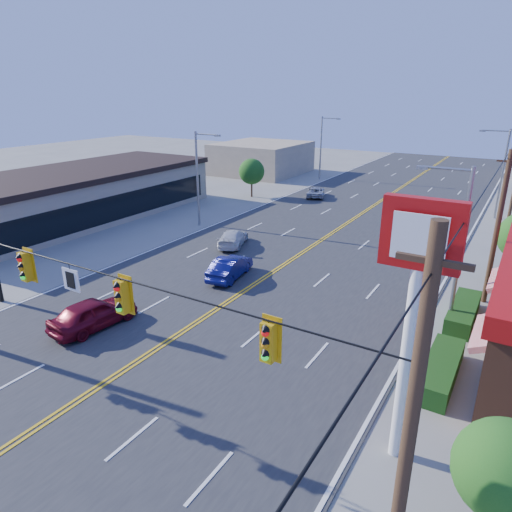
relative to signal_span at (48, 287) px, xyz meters
The scene contains 17 objects.
ground 4.89m from the signal_span, ahead, with size 160.00×160.00×0.00m, color gray.
road 20.58m from the signal_span, 89.66° to the left, with size 20.00×120.00×0.06m, color #2D2D30.
signal_span is the anchor object (origin of this frame).
kfc_pylon 11.87m from the signal_span, 19.78° to the left, with size 2.20×0.36×8.50m.
strip_mall 28.46m from the signal_span, 140.56° to the left, with size 10.40×26.40×4.40m.
streetlight_se 17.76m from the signal_span, 52.06° to the left, with size 2.55×0.25×8.00m.
streetlight_ne 39.54m from the signal_span, 73.98° to the left, with size 2.55×0.25×8.00m.
streetlight_sw 24.46m from the signal_span, 115.88° to the left, with size 2.55×0.25×8.00m.
streetlight_nw 49.17m from the signal_span, 102.54° to the left, with size 2.55×0.25×8.00m.
utility_pole_near 21.82m from the signal_span, 55.61° to the left, with size 0.28×0.28×8.40m, color #47301E.
tree_kfc_front 14.46m from the signal_span, ahead, with size 2.52×2.52×3.78m.
tree_west 36.42m from the signal_span, 110.75° to the left, with size 2.80×2.80×4.20m.
bld_west_far 52.03m from the signal_span, 112.50° to the left, with size 11.00×12.00×4.20m, color tan.
car_magenta 7.37m from the signal_span, 130.34° to the left, with size 1.78×4.43×1.51m, color maroon.
car_blue 14.20m from the signal_span, 97.58° to the left, with size 1.44×4.12×1.36m, color #0F115A.
car_white 19.92m from the signal_span, 105.36° to the left, with size 1.68×4.14×1.20m, color silver.
car_silver 38.25m from the signal_span, 100.16° to the left, with size 1.84×4.00×1.11m, color #B0B1B5.
Camera 1 is at (13.26, -8.45, 11.18)m, focal length 32.00 mm.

